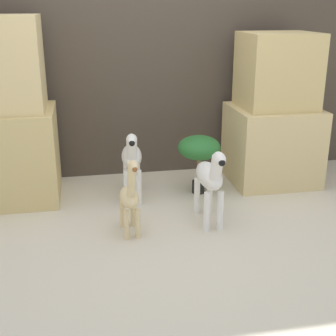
# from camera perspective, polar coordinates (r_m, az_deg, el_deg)

# --- Properties ---
(ground_plane) EXTENTS (14.00, 14.00, 0.00)m
(ground_plane) POSITION_cam_1_polar(r_m,az_deg,el_deg) (3.37, 0.01, -8.42)
(ground_plane) COLOR beige
(wall_back) EXTENTS (6.40, 0.08, 2.20)m
(wall_back) POSITION_cam_1_polar(r_m,az_deg,el_deg) (4.42, -3.51, 13.20)
(wall_back) COLOR #473D33
(wall_back) RESTS_ON ground_plane
(rock_pillar_left) EXTENTS (0.76, 0.69, 1.50)m
(rock_pillar_left) POSITION_cam_1_polar(r_m,az_deg,el_deg) (4.04, -19.05, 5.58)
(rock_pillar_left) COLOR #D1B775
(rock_pillar_left) RESTS_ON ground_plane
(rock_pillar_right) EXTENTS (0.76, 0.69, 1.35)m
(rock_pillar_right) POSITION_cam_1_polar(r_m,az_deg,el_deg) (4.36, 12.78, 6.09)
(rock_pillar_right) COLOR #DBC184
(rock_pillar_right) RESTS_ON ground_plane
(zebra_right) EXTENTS (0.17, 0.56, 0.63)m
(zebra_right) POSITION_cam_1_polar(r_m,az_deg,el_deg) (3.45, 5.16, -1.22)
(zebra_right) COLOR white
(zebra_right) RESTS_ON ground_plane
(zebra_left) EXTENTS (0.21, 0.56, 0.63)m
(zebra_left) POSITION_cam_1_polar(r_m,az_deg,el_deg) (3.89, -4.44, 1.20)
(zebra_left) COLOR white
(zebra_left) RESTS_ON ground_plane
(giraffe_figurine) EXTENTS (0.15, 0.43, 0.62)m
(giraffe_figurine) POSITION_cam_1_polar(r_m,az_deg,el_deg) (3.30, -4.67, -3.47)
(giraffe_figurine) COLOR beige
(giraffe_figurine) RESTS_ON ground_plane
(potted_palm_front) EXTENTS (0.37, 0.37, 0.51)m
(potted_palm_front) POSITION_cam_1_polar(r_m,az_deg,el_deg) (4.01, 3.82, 2.26)
(potted_palm_front) COLOR black
(potted_palm_front) RESTS_ON ground_plane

